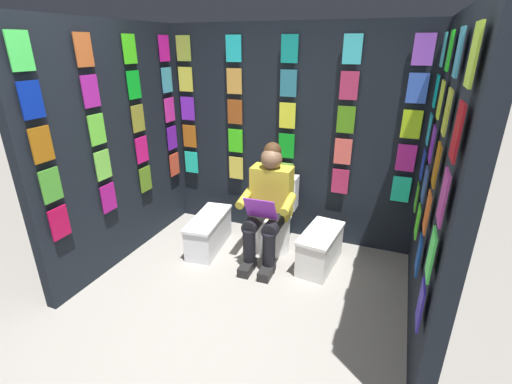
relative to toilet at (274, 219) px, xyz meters
name	(u,v)px	position (x,y,z in m)	size (l,w,h in m)	color
ground_plane	(199,358)	(-0.01, 1.65, -0.33)	(30.00, 30.00, 0.00)	gray
display_wall_back	(289,136)	(-0.01, -0.40, 0.81)	(2.83, 0.14, 2.27)	black
display_wall_left	(441,187)	(-1.43, 0.65, 0.81)	(0.14, 2.00, 2.27)	black
display_wall_right	(116,147)	(1.40, 0.65, 0.81)	(0.14, 2.00, 2.27)	black
toilet	(274,219)	(0.00, 0.00, 0.00)	(0.41, 0.56, 0.77)	white
person_reading	(268,204)	(-0.01, 0.23, 0.27)	(0.53, 0.69, 1.19)	gold
comic_longbox_near	(209,232)	(0.65, 0.28, -0.14)	(0.37, 0.75, 0.36)	silver
comic_longbox_far	(320,249)	(-0.54, 0.19, -0.13)	(0.37, 0.66, 0.38)	white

